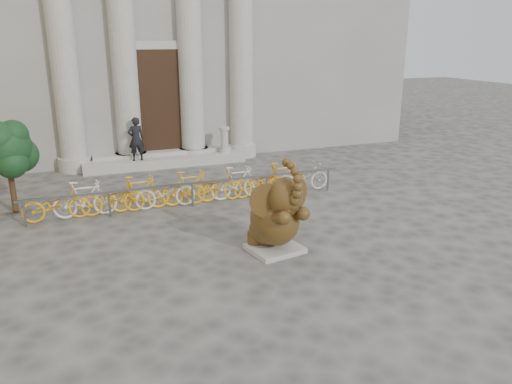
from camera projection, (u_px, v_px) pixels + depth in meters
name	position (u px, v px, depth m)	size (l,w,h in m)	color
ground	(256.00, 268.00, 10.46)	(80.00, 80.00, 0.00)	#474442
classical_building	(133.00, 5.00, 21.96)	(22.00, 10.70, 12.00)	gray
entrance_steps	(165.00, 160.00, 18.77)	(6.00, 1.20, 0.36)	#A8A59E
elephant_statue	(276.00, 218.00, 11.02)	(1.47, 1.72, 2.22)	#A8A59E
bike_rack	(190.00, 188.00, 14.28)	(9.11, 0.53, 1.00)	slate
tree	(8.00, 149.00, 13.23)	(1.48, 1.35, 2.56)	#332114
pedestrian	(136.00, 139.00, 17.79)	(0.57, 0.38, 1.57)	black
balustrade_post	(224.00, 141.00, 19.09)	(0.41, 0.41, 1.00)	#A8A59E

